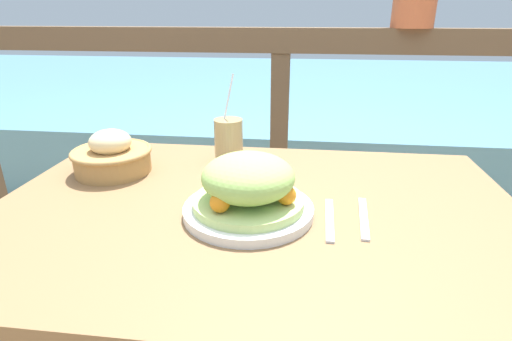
{
  "coord_description": "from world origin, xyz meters",
  "views": [
    {
      "loc": [
        0.1,
        -0.78,
        1.16
      ],
      "look_at": [
        -0.01,
        0.06,
        0.82
      ],
      "focal_mm": 28.0,
      "sensor_mm": 36.0,
      "label": 1
    }
  ],
  "objects": [
    {
      "name": "sea_backdrop",
      "position": [
        0.0,
        3.29,
        0.25
      ],
      "size": [
        12.0,
        4.0,
        0.51
      ],
      "color": "#568EA8",
      "rests_on": "ground_plane"
    },
    {
      "name": "drink_glass",
      "position": [
        -0.11,
        0.27,
        0.82
      ],
      "size": [
        0.08,
        0.08,
        0.24
      ],
      "color": "tan",
      "rests_on": "patio_table"
    },
    {
      "name": "railing_fence",
      "position": [
        0.0,
        0.79,
        0.82
      ],
      "size": [
        2.8,
        0.08,
        1.1
      ],
      "color": "brown",
      "rests_on": "ground_plane"
    },
    {
      "name": "knife",
      "position": [
        0.23,
        -0.03,
        0.76
      ],
      "size": [
        0.03,
        0.18,
        0.0
      ],
      "color": "silver",
      "rests_on": "patio_table"
    },
    {
      "name": "bread_basket",
      "position": [
        -0.4,
        0.15,
        0.8
      ],
      "size": [
        0.21,
        0.21,
        0.12
      ],
      "color": "#AD7F47",
      "rests_on": "patio_table"
    },
    {
      "name": "salad_plate",
      "position": [
        -0.01,
        -0.04,
        0.82
      ],
      "size": [
        0.27,
        0.27,
        0.13
      ],
      "color": "silver",
      "rests_on": "patio_table"
    },
    {
      "name": "patio_table",
      "position": [
        0.0,
        0.0,
        0.66
      ],
      "size": [
        1.17,
        0.81,
        0.76
      ],
      "color": "olive",
      "rests_on": "ground_plane"
    },
    {
      "name": "fork",
      "position": [
        0.16,
        -0.05,
        0.76
      ],
      "size": [
        0.02,
        0.18,
        0.0
      ],
      "color": "silver",
      "rests_on": "patio_table"
    }
  ]
}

